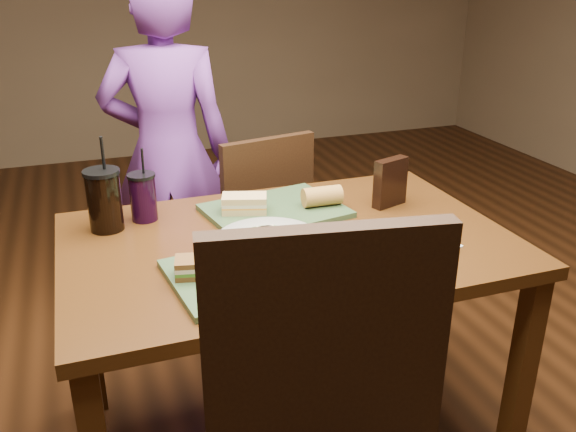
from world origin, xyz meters
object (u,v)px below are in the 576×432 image
object	(u,v)px
salad_bowl	(268,249)
baguette_far	(322,196)
diner	(168,154)
chip_bag	(390,182)
tray_near	(253,272)
tray_far	(275,211)
dining_table	(288,265)
chair_far	(262,226)
soup_bowl	(424,235)
cup_cola	(104,200)
baguette_near	(315,271)
cup_berry	(143,197)
sandwich_near	(196,267)
sandwich_far	(244,204)

from	to	relation	value
salad_bowl	baguette_far	xyz separation A→B (m)	(0.29, 0.35, -0.01)
diner	chip_bag	world-z (taller)	diner
chip_bag	tray_near	bearing A→B (deg)	-169.48
salad_bowl	chip_bag	bearing A→B (deg)	31.03
tray_far	chip_bag	xyz separation A→B (m)	(0.38, -0.06, 0.07)
diner	dining_table	bearing A→B (deg)	113.93
tray_near	tray_far	bearing A→B (deg)	63.85
dining_table	chair_far	bearing A→B (deg)	79.75
soup_bowl	cup_cola	distance (m)	0.95
chair_far	baguette_near	xyz separation A→B (m)	(-0.16, -0.97, 0.30)
dining_table	cup_cola	xyz separation A→B (m)	(-0.50, 0.24, 0.19)
chair_far	baguette_far	size ratio (longest dim) A/B	7.04
tray_far	soup_bowl	xyz separation A→B (m)	(0.33, -0.36, 0.02)
dining_table	chair_far	size ratio (longest dim) A/B	1.45
tray_far	cup_berry	size ratio (longest dim) A/B	1.79
cup_berry	dining_table	bearing A→B (deg)	-36.49
diner	tray_far	size ratio (longest dim) A/B	3.58
soup_bowl	sandwich_near	bearing A→B (deg)	-179.73
tray_far	soup_bowl	bearing A→B (deg)	-47.70
cup_cola	tray_near	bearing A→B (deg)	-52.01
sandwich_near	chip_bag	size ratio (longest dim) A/B	0.71
tray_near	cup_cola	world-z (taller)	cup_cola
sandwich_far	chair_far	bearing A→B (deg)	67.02
dining_table	cup_berry	bearing A→B (deg)	143.51
baguette_near	chip_bag	distance (m)	0.63
cup_berry	salad_bowl	bearing A→B (deg)	-60.39
cup_cola	cup_berry	world-z (taller)	cup_cola
baguette_far	salad_bowl	bearing A→B (deg)	-130.20
cup_cola	diner	bearing A→B (deg)	67.50
tray_far	chip_bag	world-z (taller)	chip_bag
baguette_near	tray_near	bearing A→B (deg)	135.68
soup_bowl	baguette_far	bearing A→B (deg)	117.72
tray_near	sandwich_far	distance (m)	0.39
sandwich_far	baguette_far	size ratio (longest dim) A/B	1.23
soup_bowl	baguette_far	size ratio (longest dim) A/B	1.56
sandwich_far	baguette_near	world-z (taller)	baguette_near
soup_bowl	sandwich_near	world-z (taller)	sandwich_near
baguette_near	cup_berry	distance (m)	0.68
baguette_near	dining_table	bearing A→B (deg)	83.02
sandwich_near	baguette_far	size ratio (longest dim) A/B	0.91
chair_far	sandwich_near	distance (m)	0.98
baguette_far	cup_cola	size ratio (longest dim) A/B	0.43
chair_far	chip_bag	size ratio (longest dim) A/B	5.53
salad_bowl	baguette_far	size ratio (longest dim) A/B	2.16
soup_bowl	sandwich_near	size ratio (longest dim) A/B	1.71
baguette_far	tray_near	bearing A→B (deg)	-133.88
sandwich_near	cup_berry	bearing A→B (deg)	98.98
chip_bag	tray_far	bearing A→B (deg)	152.45
chair_far	baguette_far	distance (m)	0.58
salad_bowl	sandwich_far	bearing A→B (deg)	83.87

